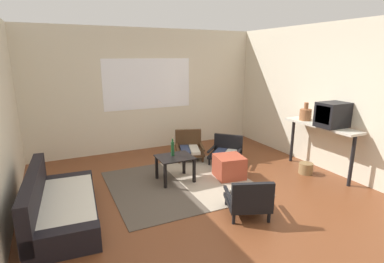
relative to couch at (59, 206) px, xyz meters
The scene contains 15 objects.
ground_plane 2.12m from the couch, 12.31° to the right, with size 7.80×7.80×0.00m, color brown.
far_wall_with_window 3.52m from the couch, 51.66° to the left, with size 5.60×0.13×2.70m.
side_wall_right 4.86m from the couch, ahead, with size 0.12×6.60×2.70m, color beige.
area_rug 1.95m from the couch, 11.27° to the left, with size 2.30×2.13×0.01m.
couch is the anchor object (origin of this frame).
coffee_table 1.95m from the couch, 15.83° to the left, with size 0.60×0.51×0.44m.
armchair_by_window 3.03m from the couch, 30.63° to the left, with size 0.74×0.78×0.56m.
armchair_striped_foreground 2.51m from the couch, 23.27° to the right, with size 0.72×0.73×0.56m.
armchair_corner 3.30m from the couch, 16.89° to the left, with size 0.81×0.81×0.53m.
ottoman_orange 2.80m from the couch, ahead, with size 0.48×0.48×0.40m, color #993D28.
console_shelf 4.45m from the couch, ahead, with size 0.37×1.47×0.92m.
crt_television 4.52m from the couch, ahead, with size 0.49×0.38×0.43m.
clay_vase 4.49m from the couch, ahead, with size 0.22×0.22×0.34m.
glass_bottle 1.98m from the couch, 17.79° to the left, with size 0.06×0.06×0.30m.
wicker_basket 4.17m from the couch, ahead, with size 0.25×0.25×0.20m, color olive.
Camera 1 is at (-2.01, -3.50, 2.12)m, focal length 27.94 mm.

